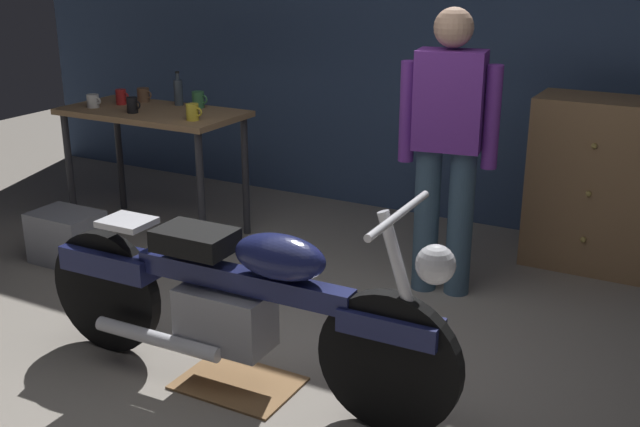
{
  "coord_description": "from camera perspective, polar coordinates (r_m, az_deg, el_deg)",
  "views": [
    {
      "loc": [
        1.82,
        -2.67,
        1.96
      ],
      "look_at": [
        -0.02,
        0.7,
        0.65
      ],
      "focal_mm": 43.44,
      "sensor_mm": 36.0,
      "label": 1
    }
  ],
  "objects": [
    {
      "name": "motorcycle",
      "position": [
        3.57,
        -6.19,
        -6.28
      ],
      "size": [
        2.19,
        0.6,
        1.0
      ],
      "rotation": [
        0.0,
        0.0,
        0.02
      ],
      "color": "black",
      "rests_on": "ground_plane"
    },
    {
      "name": "back_wall",
      "position": [
        5.77,
        10.6,
        14.49
      ],
      "size": [
        8.0,
        0.12,
        3.1
      ],
      "primitive_type": "cube",
      "color": "#384C70",
      "rests_on": "ground_plane"
    },
    {
      "name": "mug_black_matte",
      "position": [
        5.48,
        -13.65,
        7.77
      ],
      "size": [
        0.11,
        0.07,
        0.11
      ],
      "color": "black",
      "rests_on": "workbench"
    },
    {
      "name": "mug_yellow_tall",
      "position": [
        5.16,
        -9.36,
        7.39
      ],
      "size": [
        0.12,
        0.08,
        0.11
      ],
      "color": "yellow",
      "rests_on": "workbench"
    },
    {
      "name": "workbench",
      "position": [
        5.6,
        -12.17,
        6.35
      ],
      "size": [
        1.3,
        0.64,
        0.9
      ],
      "color": "#99724C",
      "rests_on": "ground_plane"
    },
    {
      "name": "ground_plane",
      "position": [
        3.78,
        -4.91,
        -12.5
      ],
      "size": [
        12.0,
        12.0,
        0.0
      ],
      "primitive_type": "plane",
      "color": "gray"
    },
    {
      "name": "wooden_dresser",
      "position": [
        5.21,
        19.63,
        2.04
      ],
      "size": [
        0.8,
        0.47,
        1.1
      ],
      "color": "#99724C",
      "rests_on": "ground_plane"
    },
    {
      "name": "mug_green_speckled",
      "position": [
        5.58,
        -8.95,
        8.29
      ],
      "size": [
        0.12,
        0.09,
        0.11
      ],
      "color": "#3D7F4C",
      "rests_on": "workbench"
    },
    {
      "name": "person_standing",
      "position": [
        4.49,
        9.38,
        5.26
      ],
      "size": [
        0.56,
        0.28,
        1.67
      ],
      "rotation": [
        0.0,
        0.0,
        3.3
      ],
      "color": "#415D74",
      "rests_on": "ground_plane"
    },
    {
      "name": "mug_white_ceramic",
      "position": [
        5.75,
        -16.37,
        7.96
      ],
      "size": [
        0.12,
        0.08,
        0.09
      ],
      "color": "white",
      "rests_on": "workbench"
    },
    {
      "name": "storage_bin",
      "position": [
        5.35,
        -18.13,
        -1.65
      ],
      "size": [
        0.44,
        0.32,
        0.34
      ],
      "primitive_type": "cube",
      "color": "gray",
      "rests_on": "ground_plane"
    },
    {
      "name": "drip_tray",
      "position": [
        3.79,
        -6.03,
        -12.32
      ],
      "size": [
        0.56,
        0.4,
        0.01
      ],
      "primitive_type": "cube",
      "color": "olive",
      "rests_on": "ground_plane"
    },
    {
      "name": "mug_red_diner",
      "position": [
        5.82,
        -14.43,
        8.32
      ],
      "size": [
        0.11,
        0.07,
        0.11
      ],
      "color": "red",
      "rests_on": "workbench"
    },
    {
      "name": "bottle",
      "position": [
        5.69,
        -10.4,
        8.82
      ],
      "size": [
        0.06,
        0.06,
        0.24
      ],
      "color": "#3F4C59",
      "rests_on": "workbench"
    },
    {
      "name": "mug_brown_stoneware",
      "position": [
        5.88,
        -12.87,
        8.52
      ],
      "size": [
        0.12,
        0.09,
        0.1
      ],
      "color": "brown",
      "rests_on": "workbench"
    }
  ]
}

